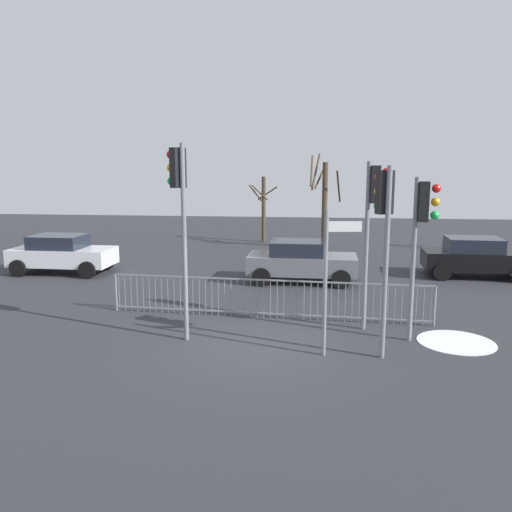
# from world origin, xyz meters

# --- Properties ---
(ground_plane) EXTENTS (60.00, 60.00, 0.00)m
(ground_plane) POSITION_xyz_m (0.00, 0.00, 0.00)
(ground_plane) COLOR #2D2D33
(traffic_light_foreground_left) EXTENTS (0.57, 0.35, 3.83)m
(traffic_light_foreground_left) POSITION_xyz_m (3.65, 0.66, 2.80)
(traffic_light_foreground_left) COLOR slate
(traffic_light_foreground_left) RESTS_ON ground
(traffic_light_mid_right) EXTENTS (0.57, 0.33, 4.18)m
(traffic_light_mid_right) POSITION_xyz_m (2.65, 1.42, 3.07)
(traffic_light_mid_right) COLOR slate
(traffic_light_mid_right) RESTS_ON ground
(traffic_light_foreground_right) EXTENTS (0.38, 0.54, 4.08)m
(traffic_light_foreground_right) POSITION_xyz_m (2.66, -0.39, 2.99)
(traffic_light_foreground_right) COLOR slate
(traffic_light_foreground_right) RESTS_ON ground
(traffic_light_rear_right) EXTENTS (0.49, 0.44, 4.58)m
(traffic_light_rear_right) POSITION_xyz_m (-1.86, 0.23, 3.35)
(traffic_light_rear_right) COLOR slate
(traffic_light_rear_right) RESTS_ON ground
(direction_sign_post) EXTENTS (0.79, 0.16, 3.17)m
(direction_sign_post) POSITION_xyz_m (1.53, -0.51, 1.77)
(direction_sign_post) COLOR slate
(direction_sign_post) RESTS_ON ground
(pedestrian_guard_railing) EXTENTS (8.73, 0.55, 1.07)m
(pedestrian_guard_railing) POSITION_xyz_m (-0.01, 2.11, 0.55)
(pedestrian_guard_railing) COLOR slate
(pedestrian_guard_railing) RESTS_ON ground
(car_black_trailing) EXTENTS (3.88, 2.09, 1.47)m
(car_black_trailing) POSITION_xyz_m (7.18, 8.18, 0.77)
(car_black_trailing) COLOR black
(car_black_trailing) RESTS_ON ground
(car_grey_near) EXTENTS (3.83, 1.98, 1.47)m
(car_grey_near) POSITION_xyz_m (0.79, 6.63, 0.77)
(car_grey_near) COLOR slate
(car_grey_near) RESTS_ON ground
(car_white_far) EXTENTS (3.82, 1.95, 1.47)m
(car_white_far) POSITION_xyz_m (-8.37, 7.15, 0.77)
(car_white_far) COLOR silver
(car_white_far) RESTS_ON ground
(bare_tree_left) EXTENTS (1.54, 1.52, 4.67)m
(bare_tree_left) POSITION_xyz_m (1.68, 14.02, 2.36)
(bare_tree_left) COLOR #473828
(bare_tree_left) RESTS_ON ground
(bare_tree_right) EXTENTS (1.53, 1.54, 3.51)m
(bare_tree_right) POSITION_xyz_m (-1.50, 16.15, 1.86)
(bare_tree_right) COLOR #473828
(bare_tree_right) RESTS_ON ground
(snow_patch_kerb) EXTENTS (1.78, 1.78, 0.01)m
(snow_patch_kerb) POSITION_xyz_m (4.57, 0.65, 0.01)
(snow_patch_kerb) COLOR white
(snow_patch_kerb) RESTS_ON ground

